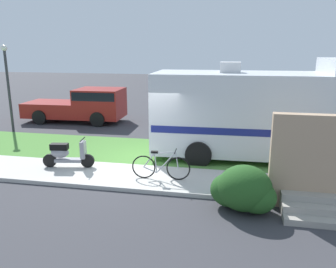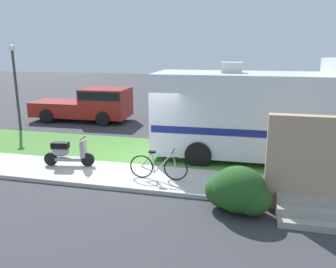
{
  "view_description": "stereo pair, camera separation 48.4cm",
  "coord_description": "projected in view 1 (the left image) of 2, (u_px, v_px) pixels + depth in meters",
  "views": [
    {
      "loc": [
        3.04,
        -10.72,
        3.95
      ],
      "look_at": [
        0.85,
        0.3,
        1.1
      ],
      "focal_mm": 36.64,
      "sensor_mm": 36.0,
      "label": 1
    },
    {
      "loc": [
        3.51,
        -10.61,
        3.95
      ],
      "look_at": [
        0.85,
        0.3,
        1.1
      ],
      "focal_mm": 36.64,
      "sensor_mm": 36.0,
      "label": 2
    }
  ],
  "objects": [
    {
      "name": "grass_strip",
      "position": [
        153.0,
        152.0,
        13.15
      ],
      "size": [
        24.0,
        3.4,
        0.08
      ],
      "color": "#4C8438",
      "rests_on": "ground"
    },
    {
      "name": "bush_by_porch",
      "position": [
        243.0,
        190.0,
        8.42
      ],
      "size": [
        1.61,
        1.21,
        1.14
      ],
      "color": "#23511E",
      "rests_on": "ground"
    },
    {
      "name": "sidewalk",
      "position": [
        132.0,
        177.0,
        10.58
      ],
      "size": [
        24.0,
        2.0,
        0.12
      ],
      "color": "beige",
      "rests_on": "ground"
    },
    {
      "name": "scooter",
      "position": [
        66.0,
        154.0,
        11.17
      ],
      "size": [
        1.68,
        0.58,
        0.97
      ],
      "color": "black",
      "rests_on": "ground"
    },
    {
      "name": "bicycle",
      "position": [
        161.0,
        167.0,
        10.16
      ],
      "size": [
        1.75,
        0.52,
        0.91
      ],
      "color": "black",
      "rests_on": "ground"
    },
    {
      "name": "bottle_green",
      "position": [
        306.0,
        178.0,
        10.03
      ],
      "size": [
        0.07,
        0.07,
        0.25
      ],
      "color": "#19722D",
      "rests_on": "ground"
    },
    {
      "name": "motorhome_rv",
      "position": [
        264.0,
        113.0,
        12.06
      ],
      "size": [
        7.62,
        2.89,
        3.6
      ],
      "color": "silver",
      "rests_on": "ground"
    },
    {
      "name": "ground_plane",
      "position": [
        142.0,
        166.0,
        11.74
      ],
      "size": [
        80.0,
        80.0,
        0.0
      ],
      "primitive_type": "plane",
      "color": "#38383D"
    },
    {
      "name": "porch_steps",
      "position": [
        312.0,
        173.0,
        8.38
      ],
      "size": [
        2.0,
        1.26,
        2.4
      ],
      "color": "#9E998E",
      "rests_on": "ground"
    },
    {
      "name": "pickup_truck_near",
      "position": [
        84.0,
        104.0,
        18.43
      ],
      "size": [
        5.38,
        2.31,
        1.82
      ],
      "color": "maroon",
      "rests_on": "ground"
    },
    {
      "name": "street_lamp_post",
      "position": [
        8.0,
        80.0,
        15.95
      ],
      "size": [
        0.28,
        0.28,
        4.06
      ],
      "color": "#333338",
      "rests_on": "ground"
    }
  ]
}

